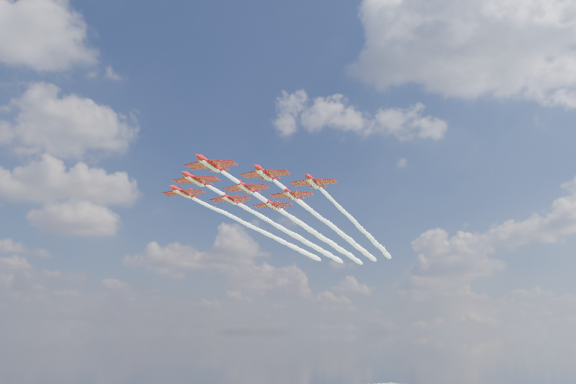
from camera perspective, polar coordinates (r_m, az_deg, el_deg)
name	(u,v)px	position (r m, az deg, el deg)	size (l,w,h in m)	color
jet_lead	(298,222)	(164.51, 1.02, -3.02)	(96.54, 87.34, 2.84)	#B90A0F
jet_row2_port	(331,226)	(171.47, 4.41, -3.43)	(96.54, 87.34, 2.84)	#B90A0F
jet_row2_starb	(282,228)	(175.54, -0.58, -3.72)	(96.54, 87.34, 2.84)	#B90A0F
jet_row3_port	(362,230)	(178.99, 7.53, -3.80)	(96.54, 87.34, 2.84)	#B90A0F
jet_row3_centre	(314,232)	(182.22, 2.67, -4.09)	(96.54, 87.34, 2.84)	#B90A0F
jet_row3_starb	(268,235)	(186.71, -2.00, -4.34)	(96.54, 87.34, 2.84)	#B90A0F
jet_row4_port	(344,236)	(189.45, 5.68, -4.42)	(96.54, 87.34, 2.84)	#B90A0F
jet_row4_starb	(299,238)	(193.14, 1.12, -4.68)	(96.54, 87.34, 2.84)	#B90A0F
jet_tail	(327,241)	(200.11, 4.03, -4.97)	(96.54, 87.34, 2.84)	#B90A0F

